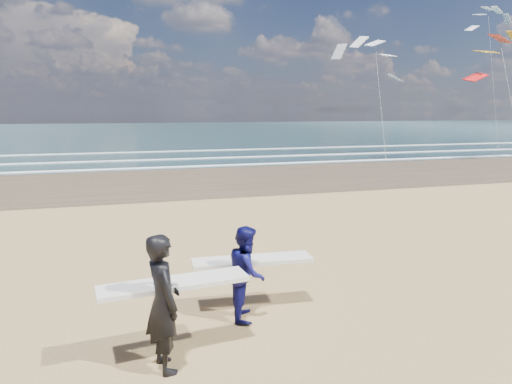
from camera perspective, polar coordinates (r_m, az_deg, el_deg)
name	(u,v)px	position (r m, az deg, el deg)	size (l,w,h in m)	color
wet_sand_strip	(456,167)	(31.91, 23.70, 2.86)	(220.00, 12.00, 0.01)	#453524
ocean	(242,130)	(80.92, -1.74, 7.70)	(220.00, 100.00, 0.02)	#193337
foam_breakers	(373,152)	(40.11, 14.43, 4.82)	(220.00, 11.70, 0.05)	white
surfer_near	(164,301)	(6.70, -11.40, -13.17)	(2.24, 1.13, 1.99)	black
surfer_far	(247,271)	(8.15, -1.09, -9.87)	(2.23, 1.17, 1.67)	#0E0E4F
kite_0	(507,81)	(35.87, 28.91, 12.08)	(6.27, 4.79, 9.71)	slate
kite_1	(379,82)	(37.59, 15.07, 13.18)	(6.35, 4.80, 10.07)	slate
kite_5	(492,67)	(52.38, 27.41, 13.69)	(5.22, 4.67, 14.70)	slate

